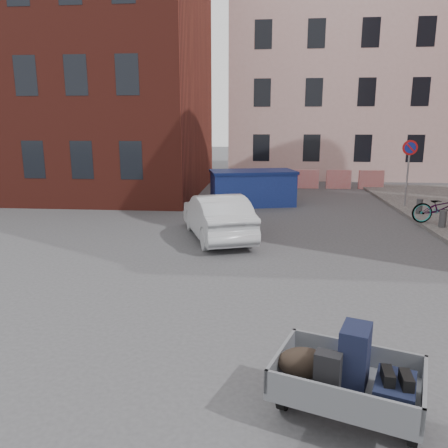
# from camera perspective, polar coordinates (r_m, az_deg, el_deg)

# --- Properties ---
(ground) EXTENTS (120.00, 120.00, 0.00)m
(ground) POSITION_cam_1_polar(r_m,az_deg,el_deg) (9.42, 3.72, -8.12)
(ground) COLOR #38383A
(ground) RESTS_ON ground
(building_brick) EXTENTS (12.00, 10.00, 14.00)m
(building_brick) POSITION_cam_1_polar(r_m,az_deg,el_deg) (23.94, -18.70, 20.95)
(building_brick) COLOR #591E16
(building_brick) RESTS_ON ground
(building_pink) EXTENTS (16.00, 8.00, 14.00)m
(building_pink) POSITION_cam_1_polar(r_m,az_deg,el_deg) (31.55, 16.74, 18.95)
(building_pink) COLOR #C7A099
(building_pink) RESTS_ON ground
(no_parking_sign) EXTENTS (0.60, 0.09, 2.65)m
(no_parking_sign) POSITION_cam_1_polar(r_m,az_deg,el_deg) (19.23, 23.01, 7.81)
(no_parking_sign) COLOR gray
(no_parking_sign) RESTS_ON sidewalk
(barriers) EXTENTS (4.70, 0.18, 1.00)m
(barriers) POSITION_cam_1_polar(r_m,az_deg,el_deg) (24.30, 14.76, 5.66)
(barriers) COLOR red
(barriers) RESTS_ON ground
(trailer) EXTENTS (1.88, 1.98, 1.20)m
(trailer) POSITION_cam_1_polar(r_m,az_deg,el_deg) (5.37, 15.75, -18.62)
(trailer) COLOR black
(trailer) RESTS_ON ground
(dumpster) EXTENTS (3.85, 2.59, 1.48)m
(dumpster) POSITION_cam_1_polar(r_m,az_deg,el_deg) (18.68, 3.74, 4.75)
(dumpster) COLOR navy
(dumpster) RESTS_ON ground
(silver_car) EXTENTS (2.71, 4.33, 1.35)m
(silver_car) POSITION_cam_1_polar(r_m,az_deg,el_deg) (13.15, -0.92, 1.03)
(silver_car) COLOR #AAADB2
(silver_car) RESTS_ON ground
(bicycle) EXTENTS (2.04, 0.83, 1.05)m
(bicycle) POSITION_cam_1_polar(r_m,az_deg,el_deg) (16.42, 26.61, 1.94)
(bicycle) COLOR black
(bicycle) RESTS_ON sidewalk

